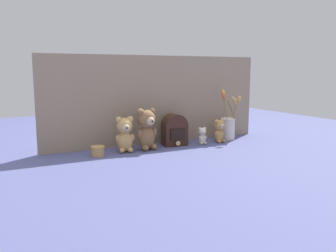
% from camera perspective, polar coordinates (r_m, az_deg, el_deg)
% --- Properties ---
extents(ground_plane, '(4.00, 4.00, 0.00)m').
position_cam_1_polar(ground_plane, '(2.21, 0.24, -3.51)').
color(ground_plane, '#4C5184').
extents(backdrop_wall, '(1.51, 0.02, 0.57)m').
position_cam_1_polar(backdrop_wall, '(2.31, -1.67, 4.19)').
color(backdrop_wall, gray).
rests_on(backdrop_wall, ground).
extents(teddy_bear_large, '(0.14, 0.13, 0.25)m').
position_cam_1_polar(teddy_bear_large, '(2.14, -3.45, -0.34)').
color(teddy_bear_large, olive).
rests_on(teddy_bear_large, ground).
extents(teddy_bear_medium, '(0.12, 0.11, 0.21)m').
position_cam_1_polar(teddy_bear_medium, '(2.09, -6.93, -1.21)').
color(teddy_bear_medium, tan).
rests_on(teddy_bear_medium, ground).
extents(teddy_bear_small, '(0.09, 0.08, 0.16)m').
position_cam_1_polar(teddy_bear_small, '(2.38, 8.27, -0.69)').
color(teddy_bear_small, tan).
rests_on(teddy_bear_small, ground).
extents(teddy_bear_tiny, '(0.06, 0.06, 0.11)m').
position_cam_1_polar(teddy_bear_tiny, '(2.31, 5.57, -1.50)').
color(teddy_bear_tiny, beige).
rests_on(teddy_bear_tiny, ground).
extents(flower_vase, '(0.17, 0.14, 0.35)m').
position_cam_1_polar(flower_vase, '(2.49, 9.63, 0.12)').
color(flower_vase, silver).
rests_on(flower_vase, ground).
extents(vintage_radio, '(0.16, 0.11, 0.20)m').
position_cam_1_polar(vintage_radio, '(2.26, 1.06, -0.67)').
color(vintage_radio, '#381E14').
rests_on(vintage_radio, ground).
extents(decorative_tin_tall, '(0.08, 0.08, 0.06)m').
position_cam_1_polar(decorative_tin_tall, '(2.03, -11.22, -3.96)').
color(decorative_tin_tall, tan).
rests_on(decorative_tin_tall, ground).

